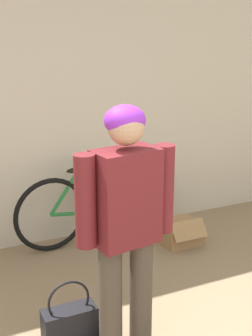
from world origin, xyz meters
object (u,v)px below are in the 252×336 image
person (126,216)px  bicycle (99,203)px  handbag (70,325)px  cardboard_box (180,232)px

person → bicycle: size_ratio=0.94×
person → handbag: size_ratio=3.39×
bicycle → handbag: bicycle is taller
bicycle → handbag: size_ratio=3.59×
bicycle → person: bearing=-110.5°
bicycle → cardboard_box: size_ratio=4.20×
bicycle → cardboard_box: bicycle is taller
bicycle → handbag: bearing=-123.2°
bicycle → cardboard_box: (0.67, -0.40, -0.27)m
person → handbag: bearing=139.6°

